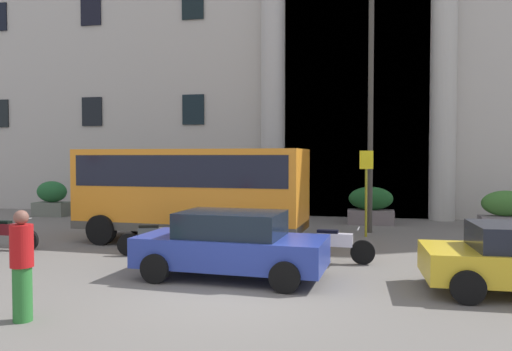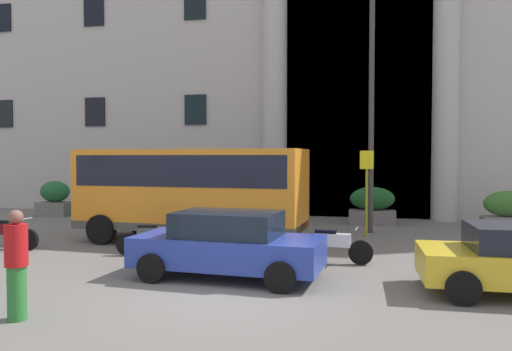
{
  "view_description": "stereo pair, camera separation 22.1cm",
  "coord_description": "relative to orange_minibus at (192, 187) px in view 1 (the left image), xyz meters",
  "views": [
    {
      "loc": [
        2.46,
        -9.16,
        2.64
      ],
      "look_at": [
        -0.87,
        6.74,
        2.03
      ],
      "focal_mm": 35.06,
      "sensor_mm": 36.0,
      "label": 1
    },
    {
      "loc": [
        2.68,
        -9.12,
        2.64
      ],
      "look_at": [
        -0.87,
        6.74,
        2.03
      ],
      "focal_mm": 35.06,
      "sensor_mm": 36.0,
      "label": 2
    }
  ],
  "objects": [
    {
      "name": "hedge_planter_far_east",
      "position": [
        -5.3,
        4.79,
        -0.87
      ],
      "size": [
        2.19,
        0.87,
        1.73
      ],
      "color": "slate",
      "rests_on": "ground_plane"
    },
    {
      "name": "scooter_by_planter",
      "position": [
        -0.31,
        -2.19,
        -1.25
      ],
      "size": [
        1.98,
        0.8,
        0.89
      ],
      "rotation": [
        0.0,
        0.0,
        0.3
      ],
      "color": "black",
      "rests_on": "ground_plane"
    },
    {
      "name": "hedge_planter_far_west",
      "position": [
        0.9,
        4.86,
        -1.11
      ],
      "size": [
        2.14,
        0.86,
        1.24
      ],
      "color": "gray",
      "rests_on": "ground_plane"
    },
    {
      "name": "bus_stop_sign",
      "position": [
        5.29,
        2.1,
        0.04
      ],
      "size": [
        0.44,
        0.08,
        2.84
      ],
      "color": "olive",
      "rests_on": "ground_plane"
    },
    {
      "name": "parked_sedan_second",
      "position": [
        2.36,
        -4.2,
        -0.97
      ],
      "size": [
        4.19,
        2.17,
        1.45
      ],
      "rotation": [
        0.0,
        0.0,
        -0.07
      ],
      "color": "#273998",
      "rests_on": "ground_plane"
    },
    {
      "name": "orange_minibus",
      "position": [
        0.0,
        0.0,
        0.0
      ],
      "size": [
        7.09,
        2.91,
        2.87
      ],
      "rotation": [
        0.0,
        0.0,
        -0.05
      ],
      "color": "orange",
      "rests_on": "ground_plane"
    },
    {
      "name": "pedestrian_man_red_shirt",
      "position": [
        -0.2,
        -7.68,
        -0.8
      ],
      "size": [
        0.36,
        0.36,
        1.79
      ],
      "rotation": [
        0.0,
        0.0,
        3.87
      ],
      "color": "#29712F",
      "rests_on": "ground_plane"
    },
    {
      "name": "hedge_planter_west",
      "position": [
        -8.41,
        5.26,
        -0.96
      ],
      "size": [
        1.48,
        0.93,
        1.55
      ],
      "color": "slate",
      "rests_on": "ground_plane"
    },
    {
      "name": "motorcycle_far_end",
      "position": [
        4.45,
        -2.19,
        -1.25
      ],
      "size": [
        1.96,
        0.55,
        0.89
      ],
      "rotation": [
        0.0,
        0.0,
        -0.07
      ],
      "color": "black",
      "rests_on": "ground_plane"
    },
    {
      "name": "motorcycle_near_kerb",
      "position": [
        -4.75,
        -2.29,
        -1.25
      ],
      "size": [
        1.95,
        0.55,
        0.89
      ],
      "rotation": [
        0.0,
        0.0,
        -0.03
      ],
      "color": "black",
      "rests_on": "ground_plane"
    },
    {
      "name": "hedge_planter_east",
      "position": [
        10.3,
        4.99,
        -1.03
      ],
      "size": [
        1.77,
        0.83,
        1.41
      ],
      "color": "slate",
      "rests_on": "ground_plane"
    },
    {
      "name": "hedge_planter_entrance_left",
      "position": [
        5.5,
        5.27,
        -1.0
      ],
      "size": [
        1.77,
        0.76,
        1.47
      ],
      "color": "slate",
      "rests_on": "ground_plane"
    },
    {
      "name": "ground_plane",
      "position": [
        2.64,
        -5.5,
        -1.77
      ],
      "size": [
        80.0,
        64.0,
        0.12
      ],
      "primitive_type": "cube",
      "color": "#66625C"
    },
    {
      "name": "lamppost_plaza_centre",
      "position": [
        5.43,
        3.1,
        3.19
      ],
      "size": [
        0.4,
        0.4,
        8.51
      ],
      "color": "#3B3730",
      "rests_on": "ground_plane"
    }
  ]
}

